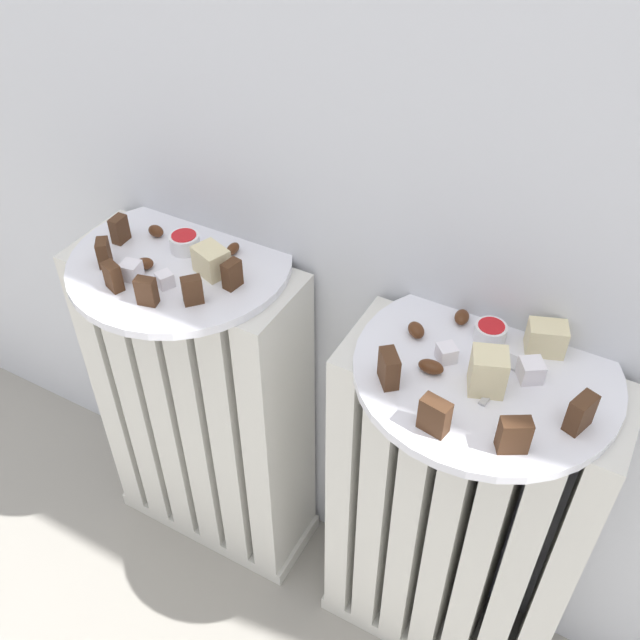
% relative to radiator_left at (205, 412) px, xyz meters
% --- Properties ---
extents(radiator_left, '(0.36, 0.14, 0.60)m').
position_rel_radiator_left_xyz_m(radiator_left, '(0.00, 0.00, 0.00)').
color(radiator_left, silver).
rests_on(radiator_left, ground_plane).
extents(radiator_right, '(0.36, 0.14, 0.60)m').
position_rel_radiator_left_xyz_m(radiator_right, '(0.44, 0.00, 0.00)').
color(radiator_right, silver).
rests_on(radiator_right, ground_plane).
extents(plate_left, '(0.31, 0.31, 0.01)m').
position_rel_radiator_left_xyz_m(plate_left, '(0.00, 0.00, 0.31)').
color(plate_left, white).
rests_on(plate_left, radiator_left).
extents(plate_right, '(0.31, 0.31, 0.01)m').
position_rel_radiator_left_xyz_m(plate_right, '(0.44, 0.00, 0.31)').
color(plate_right, white).
rests_on(plate_right, radiator_right).
extents(dark_cake_slice_left_0, '(0.02, 0.03, 0.04)m').
position_rel_radiator_left_xyz_m(dark_cake_slice_left_0, '(-0.10, -0.01, 0.34)').
color(dark_cake_slice_left_0, '#472B19').
rests_on(dark_cake_slice_left_0, plate_left).
extents(dark_cake_slice_left_1, '(0.03, 0.03, 0.04)m').
position_rel_radiator_left_xyz_m(dark_cake_slice_left_1, '(-0.08, -0.06, 0.34)').
color(dark_cake_slice_left_1, '#472B19').
rests_on(dark_cake_slice_left_1, plate_left).
extents(dark_cake_slice_left_2, '(0.03, 0.02, 0.04)m').
position_rel_radiator_left_xyz_m(dark_cake_slice_left_2, '(-0.03, -0.09, 0.34)').
color(dark_cake_slice_left_2, '#472B19').
rests_on(dark_cake_slice_left_2, plate_left).
extents(dark_cake_slice_left_3, '(0.03, 0.02, 0.04)m').
position_rel_radiator_left_xyz_m(dark_cake_slice_left_3, '(0.02, -0.10, 0.34)').
color(dark_cake_slice_left_3, '#472B19').
rests_on(dark_cake_slice_left_3, plate_left).
extents(dark_cake_slice_left_4, '(0.03, 0.03, 0.04)m').
position_rel_radiator_left_xyz_m(dark_cake_slice_left_4, '(0.07, -0.07, 0.34)').
color(dark_cake_slice_left_4, '#472B19').
rests_on(dark_cake_slice_left_4, plate_left).
extents(dark_cake_slice_left_5, '(0.02, 0.03, 0.04)m').
position_rel_radiator_left_xyz_m(dark_cake_slice_left_5, '(0.10, -0.02, 0.34)').
color(dark_cake_slice_left_5, '#472B19').
rests_on(dark_cake_slice_left_5, plate_left).
extents(marble_cake_slice_left_0, '(0.05, 0.05, 0.04)m').
position_rel_radiator_left_xyz_m(marble_cake_slice_left_0, '(0.06, -0.00, 0.34)').
color(marble_cake_slice_left_0, beige).
rests_on(marble_cake_slice_left_0, plate_left).
extents(turkish_delight_left_0, '(0.03, 0.03, 0.02)m').
position_rel_radiator_left_xyz_m(turkish_delight_left_0, '(-0.03, -0.07, 0.33)').
color(turkish_delight_left_0, white).
rests_on(turkish_delight_left_0, plate_left).
extents(turkish_delight_left_1, '(0.03, 0.03, 0.02)m').
position_rel_radiator_left_xyz_m(turkish_delight_left_1, '(0.02, -0.06, 0.33)').
color(turkish_delight_left_1, white).
rests_on(turkish_delight_left_1, plate_left).
extents(medjool_date_left_0, '(0.01, 0.03, 0.01)m').
position_rel_radiator_left_xyz_m(medjool_date_left_0, '(0.06, 0.05, 0.32)').
color(medjool_date_left_0, '#4C2814').
rests_on(medjool_date_left_0, plate_left).
extents(medjool_date_left_1, '(0.03, 0.03, 0.02)m').
position_rel_radiator_left_xyz_m(medjool_date_left_1, '(-0.03, -0.04, 0.32)').
color(medjool_date_left_1, '#4C2814').
rests_on(medjool_date_left_1, plate_left).
extents(medjool_date_left_2, '(0.02, 0.02, 0.02)m').
position_rel_radiator_left_xyz_m(medjool_date_left_2, '(-0.06, 0.03, 0.32)').
color(medjool_date_left_2, '#4C2814').
rests_on(medjool_date_left_2, plate_left).
extents(jam_bowl_left, '(0.04, 0.04, 0.02)m').
position_rel_radiator_left_xyz_m(jam_bowl_left, '(-0.01, 0.02, 0.33)').
color(jam_bowl_left, white).
rests_on(jam_bowl_left, plate_left).
extents(dark_cake_slice_right_0, '(0.03, 0.04, 0.04)m').
position_rel_radiator_left_xyz_m(dark_cake_slice_right_0, '(0.35, -0.08, 0.34)').
color(dark_cake_slice_right_0, '#472B19').
rests_on(dark_cake_slice_right_0, plate_right).
extents(dark_cake_slice_right_1, '(0.03, 0.02, 0.04)m').
position_rel_radiator_left_xyz_m(dark_cake_slice_right_1, '(0.42, -0.12, 0.34)').
color(dark_cake_slice_right_1, '#472B19').
rests_on(dark_cake_slice_right_1, plate_right).
extents(dark_cake_slice_right_2, '(0.04, 0.03, 0.04)m').
position_rel_radiator_left_xyz_m(dark_cake_slice_right_2, '(0.50, -0.10, 0.34)').
color(dark_cake_slice_right_2, '#472B19').
rests_on(dark_cake_slice_right_2, plate_right).
extents(dark_cake_slice_right_3, '(0.03, 0.04, 0.04)m').
position_rel_radiator_left_xyz_m(dark_cake_slice_right_3, '(0.55, -0.04, 0.34)').
color(dark_cake_slice_right_3, '#472B19').
rests_on(dark_cake_slice_right_3, plate_right).
extents(marble_cake_slice_right_0, '(0.05, 0.05, 0.05)m').
position_rel_radiator_left_xyz_m(marble_cake_slice_right_0, '(0.45, -0.03, 0.34)').
color(marble_cake_slice_right_0, beige).
rests_on(marble_cake_slice_right_0, plate_right).
extents(marble_cake_slice_right_1, '(0.05, 0.04, 0.04)m').
position_rel_radiator_left_xyz_m(marble_cake_slice_right_1, '(0.49, 0.06, 0.34)').
color(marble_cake_slice_right_1, beige).
rests_on(marble_cake_slice_right_1, plate_right).
extents(turkish_delight_right_0, '(0.03, 0.03, 0.03)m').
position_rel_radiator_left_xyz_m(turkish_delight_right_0, '(0.49, 0.01, 0.33)').
color(turkish_delight_right_0, white).
rests_on(turkish_delight_right_0, plate_right).
extents(turkish_delight_right_1, '(0.02, 0.02, 0.02)m').
position_rel_radiator_left_xyz_m(turkish_delight_right_1, '(0.44, 0.01, 0.33)').
color(turkish_delight_right_1, white).
rests_on(turkish_delight_right_1, plate_right).
extents(turkish_delight_right_2, '(0.03, 0.03, 0.02)m').
position_rel_radiator_left_xyz_m(turkish_delight_right_2, '(0.39, -0.01, 0.33)').
color(turkish_delight_right_2, white).
rests_on(turkish_delight_right_2, plate_right).
extents(medjool_date_right_0, '(0.03, 0.03, 0.02)m').
position_rel_radiator_left_xyz_m(medjool_date_right_0, '(0.35, 0.01, 0.32)').
color(medjool_date_right_0, '#4C2814').
rests_on(medjool_date_right_0, plate_right).
extents(medjool_date_right_1, '(0.02, 0.03, 0.01)m').
position_rel_radiator_left_xyz_m(medjool_date_right_1, '(0.39, 0.06, 0.32)').
color(medjool_date_right_1, '#4C2814').
rests_on(medjool_date_right_1, plate_right).
extents(medjool_date_right_2, '(0.03, 0.02, 0.02)m').
position_rel_radiator_left_xyz_m(medjool_date_right_2, '(0.39, -0.04, 0.32)').
color(medjool_date_right_2, '#4C2814').
rests_on(medjool_date_right_2, plate_right).
extents(jam_bowl_right, '(0.04, 0.04, 0.02)m').
position_rel_radiator_left_xyz_m(jam_bowl_right, '(0.43, 0.05, 0.33)').
color(jam_bowl_right, white).
rests_on(jam_bowl_right, plate_right).
extents(fork, '(0.03, 0.09, 0.00)m').
position_rel_radiator_left_xyz_m(fork, '(0.46, -0.01, 0.32)').
color(fork, '#B7B7BC').
rests_on(fork, plate_right).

